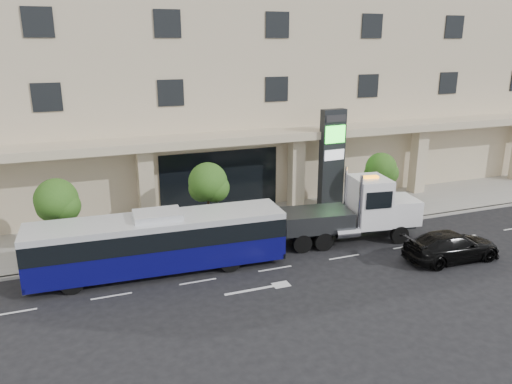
# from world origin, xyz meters

# --- Properties ---
(ground) EXTENTS (120.00, 120.00, 0.00)m
(ground) POSITION_xyz_m (0.00, 0.00, 0.00)
(ground) COLOR black
(ground) RESTS_ON ground
(sidewalk) EXTENTS (120.00, 6.00, 0.15)m
(sidewalk) POSITION_xyz_m (0.00, 5.00, 0.07)
(sidewalk) COLOR gray
(sidewalk) RESTS_ON ground
(curb) EXTENTS (120.00, 0.30, 0.15)m
(curb) POSITION_xyz_m (0.00, 2.00, 0.07)
(curb) COLOR gray
(curb) RESTS_ON ground
(convention_center) EXTENTS (60.00, 17.60, 20.00)m
(convention_center) POSITION_xyz_m (-0.00, 15.42, 9.97)
(convention_center) COLOR #C2B392
(convention_center) RESTS_ON ground
(tree_left) EXTENTS (2.27, 2.20, 4.22)m
(tree_left) POSITION_xyz_m (-9.97, 3.59, 3.11)
(tree_left) COLOR #422B19
(tree_left) RESTS_ON sidewalk
(tree_mid) EXTENTS (2.28, 2.20, 4.38)m
(tree_mid) POSITION_xyz_m (-1.97, 3.59, 3.26)
(tree_mid) COLOR #422B19
(tree_mid) RESTS_ON sidewalk
(tree_right) EXTENTS (2.10, 2.00, 4.04)m
(tree_right) POSITION_xyz_m (9.53, 3.59, 3.04)
(tree_right) COLOR #422B19
(tree_right) RESTS_ON sidewalk
(city_bus) EXTENTS (12.50, 3.19, 3.14)m
(city_bus) POSITION_xyz_m (-5.46, 0.26, 1.60)
(city_bus) COLOR black
(city_bus) RESTS_ON ground
(tow_truck) EXTENTS (9.20, 3.29, 4.16)m
(tow_truck) POSITION_xyz_m (5.72, 0.37, 1.71)
(tow_truck) COLOR #2D3033
(tow_truck) RESTS_ON ground
(black_sedan) EXTENTS (5.34, 2.29, 1.53)m
(black_sedan) POSITION_xyz_m (9.06, -3.74, 0.77)
(black_sedan) COLOR black
(black_sedan) RESTS_ON ground
(signage_pylon) EXTENTS (1.72, 0.74, 6.73)m
(signage_pylon) POSITION_xyz_m (6.89, 5.37, 3.56)
(signage_pylon) COLOR black
(signage_pylon) RESTS_ON sidewalk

